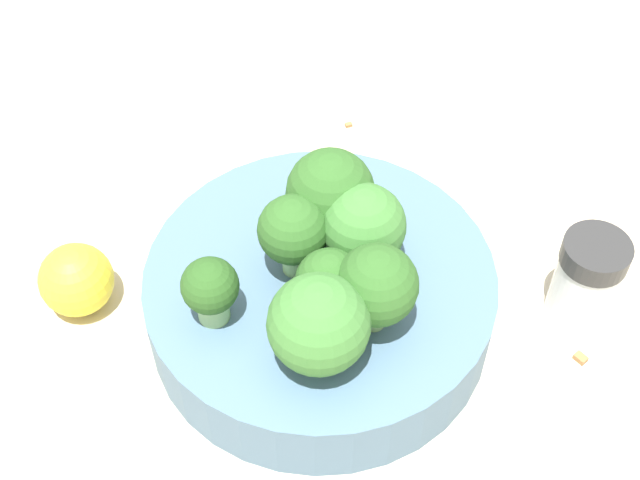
{
  "coord_description": "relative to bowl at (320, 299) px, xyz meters",
  "views": [
    {
      "loc": [
        0.17,
        0.28,
        0.47
      ],
      "look_at": [
        0.0,
        0.0,
        0.08
      ],
      "focal_mm": 50.0,
      "sensor_mm": 36.0,
      "label": 1
    }
  ],
  "objects": [
    {
      "name": "broccoli_floret_6",
      "position": [
        0.03,
        0.05,
        0.06
      ],
      "size": [
        0.06,
        0.06,
        0.06
      ],
      "color": "#7A9E5B",
      "rests_on": "bowl"
    },
    {
      "name": "broccoli_floret_5",
      "position": [
        -0.02,
        -0.02,
        0.06
      ],
      "size": [
        0.05,
        0.05,
        0.07
      ],
      "color": "#7A9E5B",
      "rests_on": "bowl"
    },
    {
      "name": "ground_plane",
      "position": [
        0.0,
        0.0,
        -0.02
      ],
      "size": [
        3.0,
        3.0,
        0.0
      ],
      "primitive_type": "plane",
      "color": "beige"
    },
    {
      "name": "broccoli_floret_3",
      "position": [
        0.01,
        0.03,
        0.05
      ],
      "size": [
        0.04,
        0.04,
        0.05
      ],
      "color": "#84AD66",
      "rests_on": "bowl"
    },
    {
      "name": "pepper_shaker",
      "position": [
        -0.14,
        0.08,
        0.01
      ],
      "size": [
        0.04,
        0.04,
        0.07
      ],
      "color": "silver",
      "rests_on": "ground_plane"
    },
    {
      "name": "broccoli_floret_2",
      "position": [
        0.07,
        -0.01,
        0.05
      ],
      "size": [
        0.03,
        0.03,
        0.04
      ],
      "color": "#8EB770",
      "rests_on": "bowl"
    },
    {
      "name": "almond_crumb_0",
      "position": [
        -0.12,
        0.11,
        -0.02
      ],
      "size": [
        0.01,
        0.01,
        0.01
      ],
      "primitive_type": "cube",
      "rotation": [
        0.0,
        0.0,
        1.71
      ],
      "color": "olive",
      "rests_on": "ground_plane"
    },
    {
      "name": "lemon_wedge",
      "position": [
        0.12,
        -0.09,
        -0.0
      ],
      "size": [
        0.05,
        0.05,
        0.05
      ],
      "primitive_type": "sphere",
      "color": "yellow",
      "rests_on": "ground_plane"
    },
    {
      "name": "almond_crumb_1",
      "position": [
        -0.12,
        -0.14,
        -0.02
      ],
      "size": [
        0.01,
        0.0,
        0.01
      ],
      "primitive_type": "cube",
      "rotation": [
        0.0,
        0.0,
        6.06
      ],
      "color": "olive",
      "rests_on": "ground_plane"
    },
    {
      "name": "broccoli_floret_1",
      "position": [
        -0.01,
        0.05,
        0.06
      ],
      "size": [
        0.05,
        0.05,
        0.06
      ],
      "color": "#84AD66",
      "rests_on": "bowl"
    },
    {
      "name": "broccoli_floret_4",
      "position": [
        -0.03,
        0.01,
        0.06
      ],
      "size": [
        0.05,
        0.05,
        0.06
      ],
      "color": "#7A9E5B",
      "rests_on": "bowl"
    },
    {
      "name": "broccoli_floret_0",
      "position": [
        0.01,
        -0.01,
        0.06
      ],
      "size": [
        0.04,
        0.04,
        0.06
      ],
      "color": "#8EB770",
      "rests_on": "bowl"
    },
    {
      "name": "bowl",
      "position": [
        0.0,
        0.0,
        0.0
      ],
      "size": [
        0.21,
        0.21,
        0.05
      ],
      "primitive_type": "cylinder",
      "color": "slate",
      "rests_on": "ground_plane"
    }
  ]
}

